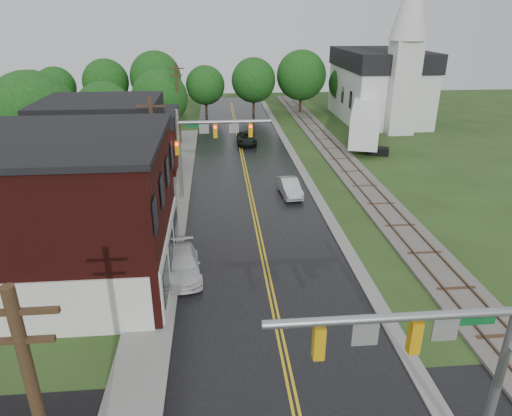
{
  "coord_description": "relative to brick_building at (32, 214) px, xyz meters",
  "views": [
    {
      "loc": [
        -2.64,
        -7.93,
        13.87
      ],
      "look_at": [
        -0.5,
        16.26,
        3.5
      ],
      "focal_mm": 32.0,
      "sensor_mm": 36.0,
      "label": 1
    }
  ],
  "objects": [
    {
      "name": "traffic_signal_near",
      "position": [
        15.96,
        -13.0,
        0.82
      ],
      "size": [
        7.34,
        0.3,
        7.2
      ],
      "color": "gray",
      "rests_on": "ground"
    },
    {
      "name": "sidewalk_left",
      "position": [
        6.28,
        10.0,
        -4.15
      ],
      "size": [
        2.4,
        50.0,
        0.12
      ],
      "primitive_type": "cube",
      "color": "gray",
      "rests_on": "ground"
    },
    {
      "name": "tree_left_e",
      "position": [
        3.64,
        30.9,
        0.66
      ],
      "size": [
        6.4,
        6.4,
        8.16
      ],
      "color": "black",
      "rests_on": "ground"
    },
    {
      "name": "utility_pole_c",
      "position": [
        5.68,
        29.0,
        0.57
      ],
      "size": [
        1.8,
        0.28,
        9.0
      ],
      "color": "#382616",
      "rests_on": "ground"
    },
    {
      "name": "railroad",
      "position": [
        22.48,
        20.0,
        -4.05
      ],
      "size": [
        3.2,
        80.0,
        0.3
      ],
      "color": "#59544C",
      "rests_on": "ground"
    },
    {
      "name": "traffic_signal_far",
      "position": [
        9.01,
        12.0,
        0.82
      ],
      "size": [
        7.34,
        0.43,
        7.2
      ],
      "color": "gray",
      "rests_on": "ground"
    },
    {
      "name": "main_road",
      "position": [
        12.48,
        15.0,
        -4.15
      ],
      "size": [
        10.0,
        90.0,
        0.02
      ],
      "primitive_type": "cube",
      "color": "black",
      "rests_on": "ground"
    },
    {
      "name": "tree_left_b",
      "position": [
        -5.36,
        16.9,
        1.57
      ],
      "size": [
        7.6,
        7.6,
        9.69
      ],
      "color": "black",
      "rests_on": "ground"
    },
    {
      "name": "tree_left_c",
      "position": [
        -1.36,
        24.9,
        0.36
      ],
      "size": [
        6.0,
        6.0,
        7.65
      ],
      "color": "black",
      "rests_on": "ground"
    },
    {
      "name": "yellow_house",
      "position": [
        1.48,
        11.0,
        -0.95
      ],
      "size": [
        8.0,
        7.0,
        6.4
      ],
      "primitive_type": "cube",
      "color": "tan",
      "rests_on": "ground"
    },
    {
      "name": "suv_dark",
      "position": [
        13.28,
        28.31,
        -3.5
      ],
      "size": [
        2.23,
        4.71,
        1.3
      ],
      "primitive_type": "imported",
      "rotation": [
        0.0,
        0.0,
        -0.02
      ],
      "color": "black",
      "rests_on": "ground"
    },
    {
      "name": "curb_right",
      "position": [
        17.88,
        20.0,
        -4.15
      ],
      "size": [
        0.8,
        70.0,
        0.12
      ],
      "primitive_type": "cube",
      "color": "gray",
      "rests_on": "ground"
    },
    {
      "name": "darkred_building",
      "position": [
        2.48,
        20.0,
        -1.95
      ],
      "size": [
        7.0,
        6.0,
        4.4
      ],
      "primitive_type": "cube",
      "color": "#3F0F0C",
      "rests_on": "ground"
    },
    {
      "name": "semi_trailer",
      "position": [
        26.89,
        27.72,
        -1.68
      ],
      "size": [
        7.11,
        13.85,
        4.2
      ],
      "color": "black",
      "rests_on": "ground"
    },
    {
      "name": "church",
      "position": [
        32.48,
        38.74,
        1.68
      ],
      "size": [
        10.4,
        18.4,
        20.0
      ],
      "color": "silver",
      "rests_on": "ground"
    },
    {
      "name": "pickup_white",
      "position": [
        7.68,
        0.01,
        -3.48
      ],
      "size": [
        2.46,
        4.84,
        1.35
      ],
      "primitive_type": "imported",
      "rotation": [
        0.0,
        0.0,
        0.13
      ],
      "color": "silver",
      "rests_on": "ground"
    },
    {
      "name": "brick_building",
      "position": [
        0.0,
        0.0,
        0.0
      ],
      "size": [
        14.3,
        10.3,
        8.3
      ],
      "color": "#40100D",
      "rests_on": "ground"
    },
    {
      "name": "utility_pole_b",
      "position": [
        5.68,
        7.0,
        0.57
      ],
      "size": [
        1.8,
        0.28,
        9.0
      ],
      "color": "#382616",
      "rests_on": "ground"
    },
    {
      "name": "sedan_silver",
      "position": [
        15.7,
        11.9,
        -3.47
      ],
      "size": [
        1.77,
        4.21,
        1.35
      ],
      "primitive_type": "imported",
      "rotation": [
        0.0,
        0.0,
        0.08
      ],
      "color": "silver",
      "rests_on": "ground"
    }
  ]
}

